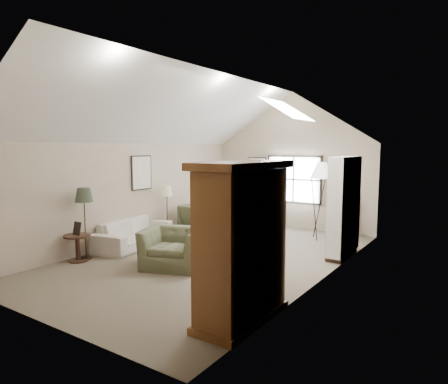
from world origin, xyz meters
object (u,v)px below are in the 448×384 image
Objects in this scene: armchair_near at (174,248)px; side_table at (78,248)px; armoire at (242,243)px; coffee_table at (183,241)px; armchair_far at (201,219)px; side_chair at (348,215)px; sofa at (134,232)px.

armchair_near is 2.10× the size of side_table.
side_table is at bearing -178.45° from armchair_near.
armoire is 4.19m from coffee_table.
armoire is 5.65m from armchair_far.
side_table is 0.49× the size of side_chair.
armchair_near is at bearing 124.79° from armchair_far.
armchair_far is 1.68m from coffee_table.
coffee_table is at bearing -82.24° from sofa.
armchair_near is at bearing 23.21° from side_table.
side_chair is at bearing 93.42° from armoire.
armchair_far reaches higher than armchair_near.
armchair_near is 1.04× the size of side_chair.
armchair_far is (0.55, 1.95, 0.09)m from sofa.
coffee_table is at bearing 100.43° from armchair_near.
armchair_far is (-1.39, 2.72, 0.03)m from armchair_near.
side_chair reaches higher than armchair_near.
sofa is at bearing -131.65° from side_chair.
armoire is 2.89m from armchair_near.
coffee_table is (-0.74, 1.19, -0.19)m from armchair_near.
side_chair reaches higher than sofa.
sofa is at bearing 90.00° from side_table.
side_chair reaches higher than coffee_table.
armchair_far is at bearing -27.35° from sofa.
armchair_far is at bearing 95.33° from armchair_near.
armchair_near is at bearing -109.96° from side_chair.
armchair_near is at bearing -123.17° from sofa.
armoire is at bearing -7.06° from side_table.
armchair_near is 1.41m from coffee_table.
armoire is 1.85× the size of armchair_near.
armchair_near is 1.52× the size of coffee_table.
side_chair is at bearing -142.13° from armchair_far.
armchair_near is 2.11m from side_table.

